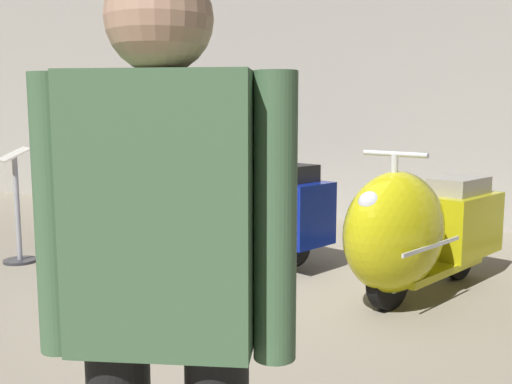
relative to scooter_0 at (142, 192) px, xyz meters
The scene contains 7 objects.
ground_plane 2.36m from the scooter_0, 42.60° to the right, with size 60.00×60.00×0.00m, color gray.
showroom_back_wall 3.06m from the scooter_0, 46.31° to the left, with size 18.00×0.63×3.85m.
scooter_0 is the anchor object (origin of this frame).
scooter_1 1.19m from the scooter_0, 14.41° to the right, with size 1.92×1.12×1.13m.
scooter_2 3.07m from the scooter_0, 16.66° to the right, with size 1.03×1.76×1.04m.
visitor_0 4.89m from the scooter_0, 53.23° to the right, with size 0.52×0.34×1.61m.
info_stanchion 1.37m from the scooter_0, 103.93° to the right, with size 0.39×0.36×0.99m.
Camera 1 is at (1.87, -3.30, 1.28)m, focal length 40.23 mm.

